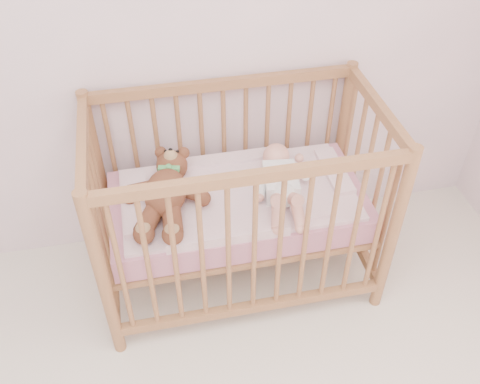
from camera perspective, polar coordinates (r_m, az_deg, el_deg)
name	(u,v)px	position (r m, az deg, el deg)	size (l,w,h in m)	color
wall_back	(107,8)	(2.44, -14.01, 18.46)	(4.00, 0.02, 2.70)	silver
crib	(238,204)	(2.59, -0.23, -1.26)	(1.36, 0.76, 1.00)	#9C6E42
mattress	(238,206)	(2.60, -0.23, -1.50)	(1.22, 0.62, 0.13)	#CE809D
blanket	(238,195)	(2.55, -0.23, -0.28)	(1.10, 0.58, 0.06)	#F0A5AF
baby	(281,180)	(2.53, 4.37, 1.33)	(0.29, 0.60, 0.14)	white
teddy_bear	(166,194)	(2.45, -7.93, -0.20)	(0.42, 0.60, 0.17)	brown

